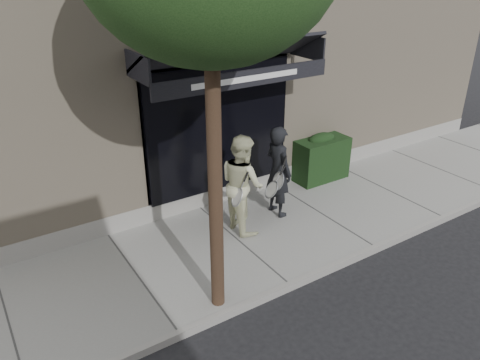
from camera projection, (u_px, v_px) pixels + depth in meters
ground at (318, 216)px, 9.82m from camera, size 80.00×80.00×0.00m
sidewalk at (318, 214)px, 9.80m from camera, size 20.00×3.00×0.12m
curb at (375, 249)px, 8.62m from camera, size 20.00×0.10×0.14m
building_facade at (200, 48)px, 12.38m from camera, size 14.30×8.04×5.64m
hedge at (320, 157)px, 11.02m from camera, size 1.30×0.70×1.14m
pedestrian_front at (278, 171)px, 9.33m from camera, size 0.72×0.81×1.88m
pedestrian_back at (242, 183)px, 8.80m from camera, size 0.77×0.95×1.92m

